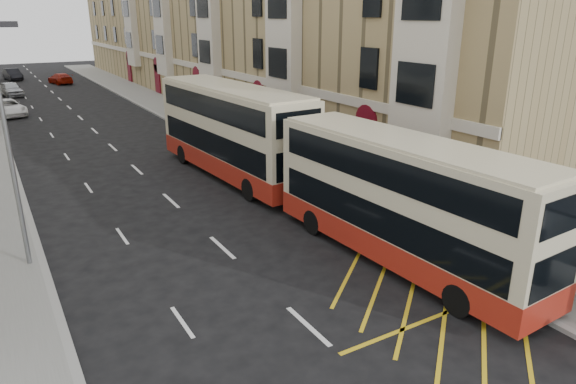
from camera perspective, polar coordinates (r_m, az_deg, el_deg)
pavement_right at (r=40.18m, az=-8.33°, el=7.05°), size 4.00×120.00×0.15m
kerb_right at (r=39.49m, az=-11.02°, el=6.69°), size 0.25×120.00×0.15m
kerb_left at (r=37.36m, az=-28.58°, el=3.99°), size 0.25×120.00×0.15m
road_markings at (r=52.54m, az=-22.99°, el=8.49°), size 10.00×110.00×0.01m
terrace_right at (r=56.17m, az=-8.27°, el=18.09°), size 10.75×79.00×15.25m
guard_railing at (r=19.36m, az=15.18°, el=-4.29°), size 0.06×6.56×1.01m
street_lamp_near at (r=18.80m, az=-28.64°, el=5.45°), size 0.93×0.18×8.00m
double_decker_front at (r=18.10m, az=12.54°, el=-0.95°), size 3.13×11.24×4.44m
double_decker_rear at (r=27.51m, az=-6.19°, el=6.71°), size 3.55×12.33×4.86m
pedestrian_far at (r=20.30m, az=12.65°, el=-2.72°), size 0.99×0.79×1.58m
white_van at (r=51.11m, az=-28.72°, el=8.21°), size 3.13×5.41×1.42m
car_silver at (r=63.56m, az=-28.45°, el=10.02°), size 2.60×4.77×1.54m
car_dark at (r=79.46m, az=-28.27°, el=11.43°), size 2.34×4.85×1.53m
car_red at (r=72.62m, az=-23.97°, el=11.45°), size 2.82×4.93×1.35m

